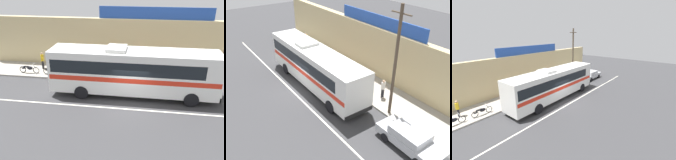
{
  "view_description": "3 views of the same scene",
  "coord_description": "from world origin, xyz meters",
  "views": [
    {
      "loc": [
        0.92,
        -14.99,
        8.58
      ],
      "look_at": [
        -1.5,
        1.42,
        1.15
      ],
      "focal_mm": 37.99,
      "sensor_mm": 36.0,
      "label": 1
    },
    {
      "loc": [
        17.02,
        -8.04,
        11.39
      ],
      "look_at": [
        2.97,
        1.88,
        1.73
      ],
      "focal_mm": 39.12,
      "sensor_mm": 36.0,
      "label": 2
    },
    {
      "loc": [
        -12.86,
        -10.36,
        7.73
      ],
      "look_at": [
        2.12,
        1.63,
        1.84
      ],
      "focal_mm": 25.13,
      "sensor_mm": 36.0,
      "label": 3
    }
  ],
  "objects": [
    {
      "name": "ground_plane",
      "position": [
        0.0,
        0.0,
        0.0
      ],
      "size": [
        70.0,
        70.0,
        0.0
      ],
      "primitive_type": "plane",
      "color": "#3A3A3D"
    },
    {
      "name": "pedestrian_far_left",
      "position": [
        5.19,
        4.84,
        1.11
      ],
      "size": [
        0.3,
        0.48,
        1.66
      ],
      "color": "black",
      "rests_on": "sidewalk_slab"
    },
    {
      "name": "pedestrian_by_curb",
      "position": [
        3.31,
        4.5,
        1.07
      ],
      "size": [
        0.3,
        0.48,
        1.61
      ],
      "color": "navy",
      "rests_on": "sidewalk_slab"
    },
    {
      "name": "storefront_facade",
      "position": [
        0.0,
        7.35,
        2.4
      ],
      "size": [
        30.0,
        0.7,
        4.8
      ],
      "primitive_type": "cube",
      "color": "tan",
      "rests_on": "ground_plane"
    },
    {
      "name": "motorcycle_purple",
      "position": [
        -9.69,
        4.14,
        0.57
      ],
      "size": [
        1.93,
        0.56,
        0.94
      ],
      "color": "black",
      "rests_on": "sidewalk_slab"
    },
    {
      "name": "road_center_stripe",
      "position": [
        0.0,
        -0.8,
        0.0
      ],
      "size": [
        30.0,
        0.14,
        0.01
      ],
      "primitive_type": "cube",
      "color": "silver",
      "rests_on": "ground_plane"
    },
    {
      "name": "intercity_bus",
      "position": [
        -0.01,
        1.45,
        2.07
      ],
      "size": [
        12.39,
        2.67,
        3.78
      ],
      "color": "white",
      "rests_on": "ground_plane"
    },
    {
      "name": "utility_pole",
      "position": [
        7.03,
        3.79,
        4.33
      ],
      "size": [
        1.6,
        0.22,
        8.11
      ],
      "color": "brown",
      "rests_on": "sidewalk_slab"
    },
    {
      "name": "pedestrian_near_shop",
      "position": [
        -8.85,
        5.37,
        1.11
      ],
      "size": [
        0.3,
        0.48,
        1.66
      ],
      "color": "black",
      "rests_on": "sidewalk_slab"
    },
    {
      "name": "storefront_billboard",
      "position": [
        1.62,
        7.35,
        5.35
      ],
      "size": [
        10.35,
        0.12,
        1.1
      ],
      "primitive_type": "cube",
      "color": "#234CAD",
      "rests_on": "storefront_facade"
    },
    {
      "name": "parked_car",
      "position": [
        10.23,
        2.27,
        0.74
      ],
      "size": [
        4.47,
        1.88,
        1.37
      ],
      "color": "#B7BABF",
      "rests_on": "ground_plane"
    },
    {
      "name": "sidewalk_slab",
      "position": [
        0.0,
        5.2,
        0.07
      ],
      "size": [
        30.0,
        3.6,
        0.14
      ],
      "primitive_type": "cube",
      "color": "#A8A399",
      "rests_on": "ground_plane"
    },
    {
      "name": "motorcycle_black",
      "position": [
        -7.33,
        4.07,
        0.57
      ],
      "size": [
        1.94,
        0.56,
        0.94
      ],
      "color": "black",
      "rests_on": "sidewalk_slab"
    }
  ]
}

